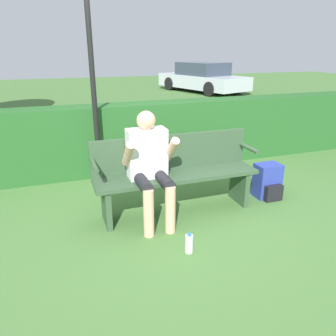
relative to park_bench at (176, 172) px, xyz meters
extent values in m
plane|color=#426B33|center=(0.00, -0.06, -0.49)|extent=(40.00, 40.00, 0.00)
cube|color=#235623|center=(0.00, 1.57, 0.04)|extent=(12.00, 0.45, 1.05)
cube|color=#334C33|center=(0.00, -0.06, -0.02)|extent=(1.91, 0.42, 0.05)
cube|color=#334C33|center=(0.00, 0.13, 0.21)|extent=(1.91, 0.04, 0.42)
cube|color=#334C33|center=(-0.83, -0.06, -0.27)|extent=(0.06, 0.38, 0.44)
cube|color=#334C33|center=(0.83, -0.06, -0.27)|extent=(0.06, 0.38, 0.44)
cylinder|color=#334C33|center=(-0.93, -0.06, 0.22)|extent=(0.05, 0.38, 0.05)
cylinder|color=#334C33|center=(0.93, -0.06, 0.22)|extent=(0.05, 0.38, 0.05)
cube|color=silver|center=(-0.35, -0.02, 0.27)|extent=(0.43, 0.22, 0.55)
sphere|color=#DBA884|center=(-0.35, -0.02, 0.64)|extent=(0.20, 0.20, 0.20)
cylinder|color=black|center=(-0.46, -0.24, 0.03)|extent=(0.13, 0.44, 0.13)
cylinder|color=black|center=(-0.23, -0.24, 0.03)|extent=(0.13, 0.44, 0.13)
cylinder|color=#DBA884|center=(-0.46, -0.46, -0.23)|extent=(0.11, 0.11, 0.52)
cylinder|color=#DBA884|center=(-0.23, -0.46, -0.23)|extent=(0.11, 0.11, 0.52)
cylinder|color=#DBA884|center=(-0.58, -0.15, 0.33)|extent=(0.09, 0.33, 0.33)
cylinder|color=#DBA884|center=(-0.11, -0.15, 0.33)|extent=(0.09, 0.33, 0.33)
cube|color=#283893|center=(1.27, -0.04, -0.26)|extent=(0.32, 0.23, 0.45)
cube|color=black|center=(1.27, -0.19, -0.38)|extent=(0.24, 0.08, 0.20)
cylinder|color=white|center=(-0.19, -0.88, -0.40)|extent=(0.07, 0.07, 0.18)
cylinder|color=#2D66B2|center=(-0.19, -0.88, -0.29)|extent=(0.04, 0.04, 0.02)
cylinder|color=black|center=(-0.73, 1.20, 0.92)|extent=(0.07, 0.07, 2.81)
cube|color=#B7BCC6|center=(5.19, 10.41, -0.03)|extent=(2.94, 4.65, 0.56)
cube|color=#333D4C|center=(5.19, 10.41, 0.51)|extent=(2.06, 2.44, 0.54)
cylinder|color=black|center=(4.01, 11.45, -0.20)|extent=(0.35, 0.61, 0.58)
cylinder|color=black|center=(5.57, 11.94, -0.20)|extent=(0.35, 0.61, 0.58)
cylinder|color=black|center=(4.82, 8.89, -0.20)|extent=(0.35, 0.61, 0.58)
cylinder|color=black|center=(6.38, 9.38, -0.20)|extent=(0.35, 0.61, 0.58)
camera|label=1|loc=(-1.26, -3.33, 1.35)|focal=35.00mm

